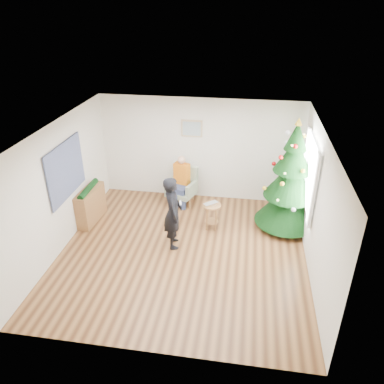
% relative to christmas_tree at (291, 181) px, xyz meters
% --- Properties ---
extents(floor, '(5.00, 5.00, 0.00)m').
position_rel_christmas_tree_xyz_m(floor, '(-2.15, -1.35, -1.15)').
color(floor, brown).
rests_on(floor, ground).
extents(ceiling, '(5.00, 5.00, 0.00)m').
position_rel_christmas_tree_xyz_m(ceiling, '(-2.15, -1.35, 1.45)').
color(ceiling, white).
rests_on(ceiling, wall_back).
extents(wall_back, '(5.00, 0.00, 5.00)m').
position_rel_christmas_tree_xyz_m(wall_back, '(-2.15, 1.15, 0.15)').
color(wall_back, silver).
rests_on(wall_back, floor).
extents(wall_front, '(5.00, 0.00, 5.00)m').
position_rel_christmas_tree_xyz_m(wall_front, '(-2.15, -3.85, 0.15)').
color(wall_front, silver).
rests_on(wall_front, floor).
extents(wall_left, '(0.00, 5.00, 5.00)m').
position_rel_christmas_tree_xyz_m(wall_left, '(-4.65, -1.35, 0.15)').
color(wall_left, silver).
rests_on(wall_left, floor).
extents(wall_right, '(0.00, 5.00, 5.00)m').
position_rel_christmas_tree_xyz_m(wall_right, '(0.35, -1.35, 0.15)').
color(wall_right, silver).
rests_on(wall_right, floor).
extents(window_panel, '(0.04, 1.30, 1.40)m').
position_rel_christmas_tree_xyz_m(window_panel, '(0.32, -0.35, 0.35)').
color(window_panel, white).
rests_on(window_panel, wall_right).
extents(curtains, '(0.05, 1.75, 1.50)m').
position_rel_christmas_tree_xyz_m(curtains, '(0.29, -0.35, 0.35)').
color(curtains, white).
rests_on(curtains, wall_right).
extents(christmas_tree, '(1.41, 1.41, 2.56)m').
position_rel_christmas_tree_xyz_m(christmas_tree, '(0.00, 0.00, 0.00)').
color(christmas_tree, '#3F2816').
rests_on(christmas_tree, floor).
extents(stool, '(0.41, 0.41, 0.61)m').
position_rel_christmas_tree_xyz_m(stool, '(-1.66, -0.36, -0.84)').
color(stool, brown).
rests_on(stool, floor).
extents(laptop, '(0.39, 0.39, 0.03)m').
position_rel_christmas_tree_xyz_m(laptop, '(-1.66, -0.36, -0.53)').
color(laptop, silver).
rests_on(laptop, stool).
extents(armchair, '(0.81, 0.79, 0.96)m').
position_rel_christmas_tree_xyz_m(armchair, '(-2.53, 0.71, -0.80)').
color(armchair, gray).
rests_on(armchair, floor).
extents(seated_person, '(0.47, 0.60, 1.26)m').
position_rel_christmas_tree_xyz_m(seated_person, '(-2.55, 0.67, -0.51)').
color(seated_person, navy).
rests_on(seated_person, armchair).
extents(standing_man, '(0.51, 0.65, 1.58)m').
position_rel_christmas_tree_xyz_m(standing_man, '(-2.39, -1.12, -0.36)').
color(standing_man, black).
rests_on(standing_man, floor).
extents(game_controller, '(0.07, 0.13, 0.04)m').
position_rel_christmas_tree_xyz_m(game_controller, '(-2.22, -1.15, -0.10)').
color(game_controller, white).
rests_on(game_controller, standing_man).
extents(console, '(0.37, 1.02, 0.80)m').
position_rel_christmas_tree_xyz_m(console, '(-4.48, -0.45, -0.75)').
color(console, brown).
rests_on(console, floor).
extents(garland, '(0.14, 0.90, 0.14)m').
position_rel_christmas_tree_xyz_m(garland, '(-4.48, -0.45, -0.33)').
color(garland, black).
rests_on(garland, console).
extents(tapestry, '(0.03, 1.50, 1.15)m').
position_rel_christmas_tree_xyz_m(tapestry, '(-4.61, -1.05, 0.40)').
color(tapestry, black).
rests_on(tapestry, wall_left).
extents(framed_picture, '(0.52, 0.05, 0.42)m').
position_rel_christmas_tree_xyz_m(framed_picture, '(-2.35, 1.12, 0.70)').
color(framed_picture, tan).
rests_on(framed_picture, wall_back).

